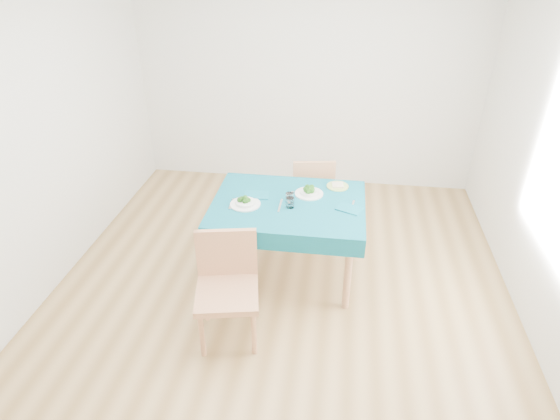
# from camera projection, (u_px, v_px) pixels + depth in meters

# --- Properties ---
(room_shell) EXTENTS (4.02, 4.52, 2.73)m
(room_shell) POSITION_uv_depth(u_px,v_px,m) (280.00, 152.00, 3.43)
(room_shell) COLOR olive
(room_shell) RESTS_ON ground
(table) EXTENTS (1.29, 0.98, 0.76)m
(table) POSITION_uv_depth(u_px,v_px,m) (288.00, 239.00, 4.16)
(table) COLOR #095163
(table) RESTS_ON ground
(chair_near) EXTENTS (0.55, 0.59, 1.15)m
(chair_near) POSITION_uv_depth(u_px,v_px,m) (226.00, 278.00, 3.39)
(chair_near) COLOR #B07952
(chair_near) RESTS_ON ground
(chair_far) EXTENTS (0.48, 0.51, 1.02)m
(chair_far) POSITION_uv_depth(u_px,v_px,m) (312.00, 185.00, 4.79)
(chair_far) COLOR #B07952
(chair_far) RESTS_ON ground
(bowl_near) EXTENTS (0.26, 0.26, 0.08)m
(bowl_near) POSITION_uv_depth(u_px,v_px,m) (245.00, 201.00, 3.92)
(bowl_near) COLOR white
(bowl_near) RESTS_ON table
(bowl_far) EXTENTS (0.25, 0.25, 0.08)m
(bowl_far) POSITION_uv_depth(u_px,v_px,m) (309.00, 190.00, 4.08)
(bowl_far) COLOR white
(bowl_far) RESTS_ON table
(fork_near) EXTENTS (0.03, 0.16, 0.00)m
(fork_near) POSITION_uv_depth(u_px,v_px,m) (231.00, 204.00, 3.94)
(fork_near) COLOR silver
(fork_near) RESTS_ON table
(knife_near) EXTENTS (0.02, 0.22, 0.00)m
(knife_near) POSITION_uv_depth(u_px,v_px,m) (280.00, 205.00, 3.92)
(knife_near) COLOR silver
(knife_near) RESTS_ON table
(fork_far) EXTENTS (0.02, 0.16, 0.00)m
(fork_far) POSITION_uv_depth(u_px,v_px,m) (291.00, 197.00, 4.05)
(fork_far) COLOR silver
(fork_far) RESTS_ON table
(knife_far) EXTENTS (0.05, 0.23, 0.00)m
(knife_far) POSITION_uv_depth(u_px,v_px,m) (352.00, 207.00, 3.90)
(knife_far) COLOR silver
(knife_far) RESTS_ON table
(napkin_near) EXTENTS (0.22, 0.16, 0.01)m
(napkin_near) POSITION_uv_depth(u_px,v_px,m) (257.00, 195.00, 4.07)
(napkin_near) COLOR #0D5B6D
(napkin_near) RESTS_ON table
(napkin_far) EXTENTS (0.24, 0.21, 0.01)m
(napkin_far) POSITION_uv_depth(u_px,v_px,m) (349.00, 209.00, 3.87)
(napkin_far) COLOR #0D5B6D
(napkin_far) RESTS_ON table
(tumbler_center) EXTENTS (0.06, 0.06, 0.08)m
(tumbler_center) POSITION_uv_depth(u_px,v_px,m) (289.00, 197.00, 3.96)
(tumbler_center) COLOR white
(tumbler_center) RESTS_ON table
(tumbler_side) EXTENTS (0.07, 0.07, 0.09)m
(tumbler_side) POSITION_uv_depth(u_px,v_px,m) (290.00, 203.00, 3.88)
(tumbler_side) COLOR white
(tumbler_side) RESTS_ON table
(side_plate) EXTENTS (0.20, 0.20, 0.01)m
(side_plate) POSITION_uv_depth(u_px,v_px,m) (338.00, 186.00, 4.22)
(side_plate) COLOR #A3C05D
(side_plate) RESTS_ON table
(bread_slice) EXTENTS (0.11, 0.11, 0.01)m
(bread_slice) POSITION_uv_depth(u_px,v_px,m) (338.00, 185.00, 4.21)
(bread_slice) COLOR beige
(bread_slice) RESTS_ON side_plate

